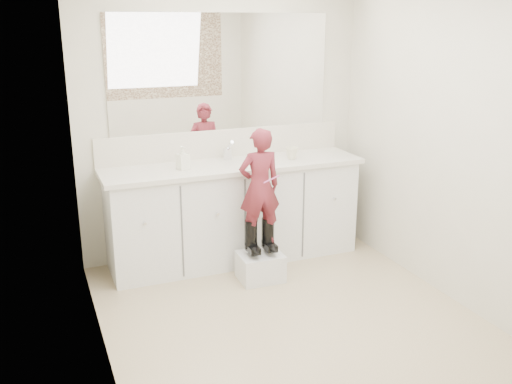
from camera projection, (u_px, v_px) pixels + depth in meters
name	position (u px, v px, depth m)	size (l,w,h in m)	color
floor	(293.00, 321.00, 4.11)	(3.00, 3.00, 0.00)	#998464
wall_back	(223.00, 123.00, 5.09)	(2.60, 2.60, 0.00)	beige
wall_front	(450.00, 235.00, 2.43)	(2.60, 2.60, 0.00)	beige
wall_left	(94.00, 179.00, 3.29)	(3.00, 3.00, 0.00)	beige
wall_right	(454.00, 143.00, 4.23)	(3.00, 3.00, 0.00)	beige
vanity_cabinet	(234.00, 214.00, 5.07)	(2.20, 0.55, 0.85)	silver
countertop	(234.00, 166.00, 4.93)	(2.28, 0.58, 0.04)	beige
backsplash	(223.00, 143.00, 5.13)	(2.28, 0.03, 0.25)	beige
mirror	(222.00, 73.00, 4.95)	(2.00, 0.02, 1.00)	white
dot_panel	(459.00, 131.00, 2.31)	(2.00, 0.01, 1.20)	#472819
faucet	(228.00, 154.00, 5.06)	(0.08, 0.08, 0.10)	silver
cup	(292.00, 153.00, 5.07)	(0.11, 0.11, 0.10)	beige
soap_bottle	(183.00, 158.00, 4.71)	(0.09, 0.09, 0.19)	white
step_stool	(260.00, 267.00, 4.74)	(0.36, 0.30, 0.23)	silver
boot_left	(251.00, 238.00, 4.65)	(0.11, 0.20, 0.30)	black
boot_right	(268.00, 235.00, 4.71)	(0.11, 0.20, 0.30)	black
toddler	(260.00, 187.00, 4.56)	(0.35, 0.23, 0.95)	#A83340
toothbrush	(272.00, 179.00, 4.49)	(0.01, 0.01, 0.14)	#CF5099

